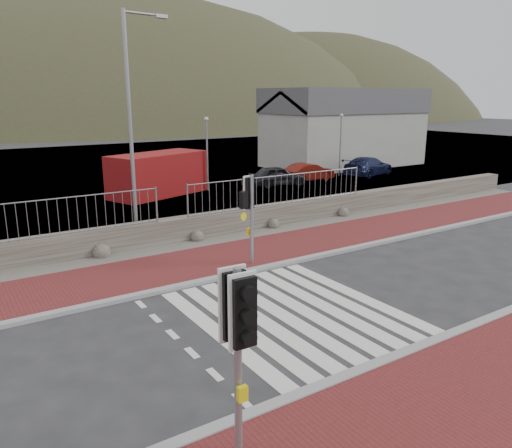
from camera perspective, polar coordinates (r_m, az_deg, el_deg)
ground at (r=12.64m, az=4.15°, el=-10.00°), size 220.00×220.00×0.00m
sidewalk_near at (r=9.64m, az=23.50°, el=-19.34°), size 40.00×4.00×0.08m
sidewalk_far at (r=16.18m, az=-5.53°, el=-4.33°), size 40.00×3.00×0.08m
kerb_near at (r=10.65m, az=14.28°, el=-15.07°), size 40.00×0.25×0.12m
kerb_far at (r=14.93m, az=-2.84°, el=-5.85°), size 40.00×0.25×0.12m
zebra_crossing at (r=12.64m, az=4.15°, el=-9.97°), size 4.62×5.60×0.01m
gravel_strip at (r=17.90m, az=-8.51°, el=-2.61°), size 40.00×1.50×0.06m
stone_wall at (r=18.49m, az=-9.60°, el=-0.75°), size 40.00×0.60×0.90m
railing at (r=18.05m, az=-9.58°, el=3.35°), size 18.07×0.07×1.22m
quay at (r=38.05m, az=-22.21°, el=5.43°), size 120.00×40.00×0.50m
harbor_building at (r=39.73m, az=10.04°, el=10.85°), size 12.20×6.20×5.80m
hills_backdrop at (r=102.00m, az=-23.98°, el=-3.02°), size 254.00×90.00×100.00m
traffic_signal_near at (r=7.07m, az=-2.13°, el=-11.35°), size 0.43×0.27×2.97m
traffic_signal_far at (r=15.36m, az=-0.60°, el=2.65°), size 0.71×0.36×2.89m
streetlight at (r=18.31m, az=-13.85°, el=11.82°), size 1.70×0.39×8.04m
shipping_container at (r=27.64m, az=-11.12°, el=5.61°), size 5.87×3.98×2.26m
car_a at (r=30.04m, az=2.45°, el=5.51°), size 3.67×1.90×1.19m
car_b at (r=31.82m, az=6.03°, el=5.91°), size 3.58×1.42×1.16m
car_c at (r=34.77m, az=12.68°, el=6.46°), size 4.73×2.93×1.28m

